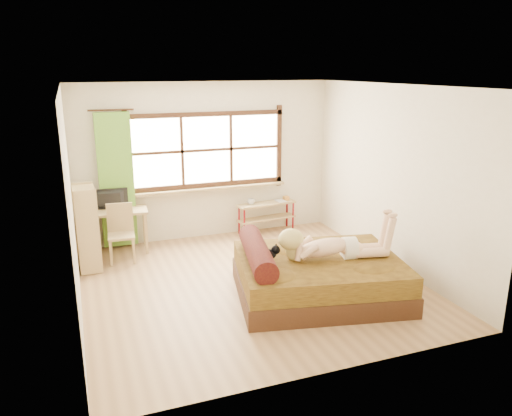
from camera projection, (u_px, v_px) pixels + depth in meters
name	position (u px, v px, depth m)	size (l,w,h in m)	color
floor	(251.00, 284.00, 6.99)	(4.50, 4.50, 0.00)	#9E754C
ceiling	(250.00, 86.00, 6.25)	(4.50, 4.50, 0.00)	white
wall_back	(207.00, 161.00, 8.65)	(4.50, 4.50, 0.00)	silver
wall_front	(333.00, 245.00, 4.59)	(4.50, 4.50, 0.00)	silver
wall_left	(71.00, 206.00, 5.87)	(4.50, 4.50, 0.00)	silver
wall_right	(394.00, 178.00, 7.37)	(4.50, 4.50, 0.00)	silver
window	(207.00, 152.00, 8.58)	(2.80, 0.16, 1.46)	#FFEDBF
curtain	(116.00, 181.00, 8.08)	(0.55, 0.10, 2.20)	#579729
bed	(315.00, 275.00, 6.56)	(2.41, 2.08, 0.80)	#311A0E
woman	(333.00, 235.00, 6.42)	(1.48, 0.42, 0.63)	beige
kitten	(266.00, 253.00, 6.32)	(0.32, 0.13, 0.25)	black
desk	(111.00, 216.00, 8.01)	(1.18, 0.61, 0.71)	tan
monitor	(110.00, 200.00, 7.99)	(0.58, 0.08, 0.33)	black
chair	(121.00, 229.00, 7.75)	(0.43, 0.43, 0.89)	tan
pipe_shelf	(267.00, 210.00, 9.10)	(1.12, 0.41, 0.62)	tan
cup	(251.00, 202.00, 8.94)	(0.13, 0.13, 0.10)	gray
book	(277.00, 201.00, 9.12)	(0.16, 0.22, 0.02)	gray
bookshelf	(87.00, 228.00, 7.35)	(0.33, 0.56, 1.26)	tan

